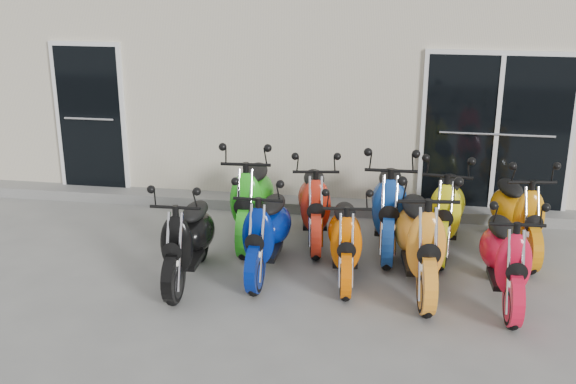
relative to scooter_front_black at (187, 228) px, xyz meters
name	(u,v)px	position (x,y,z in m)	size (l,w,h in m)	color
ground	(280,268)	(0.96, 0.47, -0.63)	(80.00, 80.00, 0.00)	gray
building	(329,64)	(0.96, 5.67, 0.97)	(14.00, 6.00, 3.20)	beige
front_step	(304,205)	(0.96, 2.49, -0.56)	(14.00, 0.40, 0.15)	gray
door_left	(90,114)	(-2.24, 2.64, 0.63)	(1.07, 0.08, 2.22)	black
door_right	(497,129)	(3.56, 2.64, 0.63)	(2.02, 0.08, 2.22)	black
scooter_front_black	(187,228)	(0.00, 0.00, 0.00)	(0.62, 1.71, 1.26)	black
scooter_front_blue	(267,221)	(0.83, 0.35, 0.01)	(0.63, 1.73, 1.28)	navy
scooter_front_orange_a	(345,228)	(1.73, 0.36, -0.03)	(0.59, 1.63, 1.20)	#DE5C02
scooter_front_orange_b	(420,227)	(2.55, 0.24, 0.09)	(0.71, 1.95, 1.44)	orange
scooter_front_red	(506,246)	(3.44, 0.05, 0.00)	(0.63, 1.72, 1.27)	red
scooter_back_green	(252,187)	(0.46, 1.32, 0.07)	(0.69, 1.90, 1.40)	green
scooter_back_red	(315,193)	(1.25, 1.39, 0.02)	(0.64, 1.75, 1.30)	red
scooter_back_blue	(390,194)	(2.19, 1.31, 0.08)	(0.70, 1.92, 1.42)	#133E93
scooter_back_yellow	(447,199)	(2.89, 1.36, 0.04)	(0.66, 1.82, 1.34)	yellow
scooter_back_extra	(518,203)	(3.74, 1.39, 0.02)	(0.64, 1.75, 1.30)	orange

